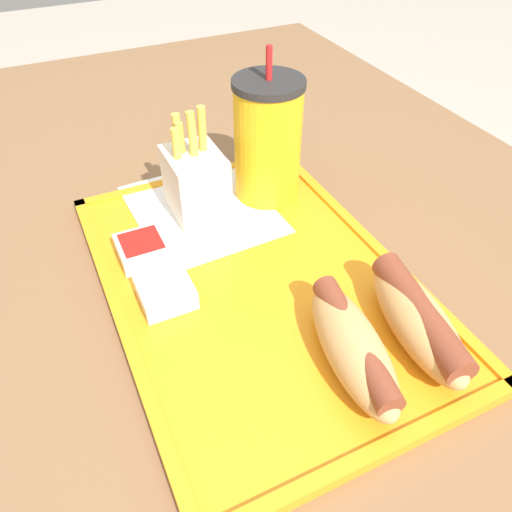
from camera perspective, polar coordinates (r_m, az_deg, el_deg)
The scene contains 9 objects.
dining_table at distance 0.81m, azimuth -2.78°, elevation -21.51°, with size 1.43×0.98×0.73m.
food_tray at distance 0.51m, azimuth 0.00°, elevation -2.92°, with size 0.42×0.29×0.01m.
paper_napkin at distance 0.60m, azimuth -6.24°, elevation 5.39°, with size 0.19×0.16×0.00m.
soda_cup at distance 0.59m, azimuth 1.34°, elevation 13.03°, with size 0.08×0.08×0.18m.
hot_dog_far at distance 0.46m, azimuth 18.03°, elevation -6.86°, with size 0.15×0.07×0.05m.
hot_dog_near at distance 0.42m, azimuth 11.02°, elevation -10.05°, with size 0.15×0.07×0.04m.
fries_carton at distance 0.57m, azimuth -6.96°, elevation 8.40°, with size 0.07×0.06×0.13m.
sauce_cup_mayo at distance 0.48m, azimuth -10.31°, elevation -4.00°, with size 0.05×0.05×0.02m.
sauce_cup_ketchup at distance 0.54m, azimuth -12.86°, elevation 0.85°, with size 0.05×0.05×0.02m.
Camera 1 is at (0.35, -0.12, 1.09)m, focal length 35.00 mm.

